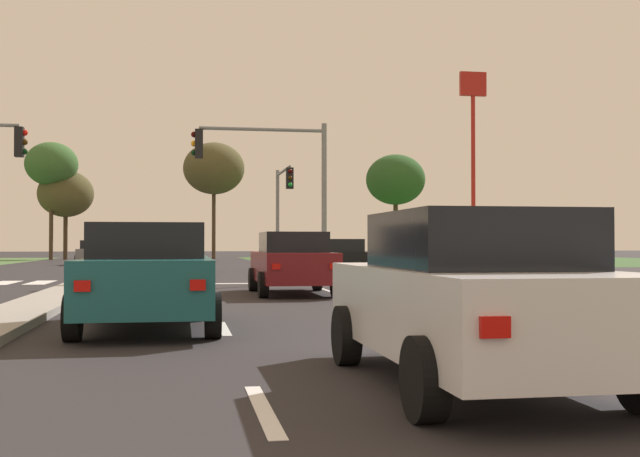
# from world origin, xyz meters

# --- Properties ---
(ground_plane) EXTENTS (200.00, 200.00, 0.00)m
(ground_plane) POSITION_xyz_m (0.00, 30.00, 0.00)
(ground_plane) COLOR #282628
(grass_verge_far_right) EXTENTS (35.00, 35.00, 0.01)m
(grass_verge_far_right) POSITION_xyz_m (25.50, 54.50, 0.00)
(grass_verge_far_right) COLOR #385B2D
(grass_verge_far_right) RESTS_ON ground
(median_island_near) EXTENTS (1.20, 22.00, 0.14)m
(median_island_near) POSITION_xyz_m (0.00, 11.00, 0.07)
(median_island_near) COLOR gray
(median_island_near) RESTS_ON ground
(median_island_far) EXTENTS (1.20, 36.00, 0.14)m
(median_island_far) POSITION_xyz_m (0.00, 55.00, 0.07)
(median_island_far) COLOR gray
(median_island_far) RESTS_ON ground
(lane_dash_near) EXTENTS (0.14, 2.00, 0.01)m
(lane_dash_near) POSITION_xyz_m (3.50, 3.39, 0.01)
(lane_dash_near) COLOR silver
(lane_dash_near) RESTS_ON ground
(lane_dash_second) EXTENTS (0.14, 2.00, 0.01)m
(lane_dash_second) POSITION_xyz_m (3.50, 9.39, 0.01)
(lane_dash_second) COLOR silver
(lane_dash_second) RESTS_ON ground
(lane_dash_third) EXTENTS (0.14, 2.00, 0.01)m
(lane_dash_third) POSITION_xyz_m (3.50, 15.39, 0.01)
(lane_dash_third) COLOR silver
(lane_dash_third) RESTS_ON ground
(lane_dash_fourth) EXTENTS (0.14, 2.00, 0.01)m
(lane_dash_fourth) POSITION_xyz_m (3.50, 21.39, 0.01)
(lane_dash_fourth) COLOR silver
(lane_dash_fourth) RESTS_ON ground
(edge_line_right) EXTENTS (0.14, 24.00, 0.01)m
(edge_line_right) POSITION_xyz_m (6.85, 12.00, 0.01)
(edge_line_right) COLOR silver
(edge_line_right) RESTS_ON ground
(stop_bar_near) EXTENTS (6.40, 0.50, 0.01)m
(stop_bar_near) POSITION_xyz_m (3.80, 23.00, 0.01)
(stop_bar_near) COLOR silver
(stop_bar_near) RESTS_ON ground
(crosswalk_bar_fourth) EXTENTS (0.70, 2.80, 0.01)m
(crosswalk_bar_fourth) POSITION_xyz_m (-2.95, 24.80, 0.01)
(crosswalk_bar_fourth) COLOR silver
(crosswalk_bar_fourth) RESTS_ON ground
(crosswalk_bar_fifth) EXTENTS (0.70, 2.80, 0.01)m
(crosswalk_bar_fifth) POSITION_xyz_m (-1.80, 24.80, 0.01)
(crosswalk_bar_fifth) COLOR silver
(crosswalk_bar_fifth) RESTS_ON ground
(crosswalk_bar_sixth) EXTENTS (0.70, 2.80, 0.01)m
(crosswalk_bar_sixth) POSITION_xyz_m (-0.65, 24.80, 0.01)
(crosswalk_bar_sixth) COLOR silver
(crosswalk_bar_sixth) RESTS_ON ground
(crosswalk_bar_seventh) EXTENTS (0.70, 2.80, 0.01)m
(crosswalk_bar_seventh) POSITION_xyz_m (0.50, 24.80, 0.01)
(crosswalk_bar_seventh) COLOR silver
(crosswalk_bar_seventh) RESTS_ON ground
(car_maroon_second) EXTENTS (2.01, 4.40, 1.61)m
(car_maroon_second) POSITION_xyz_m (5.69, 17.48, 0.82)
(car_maroon_second) COLOR maroon
(car_maroon_second) RESTS_ON ground
(car_beige_third) EXTENTS (2.01, 4.29, 1.52)m
(car_beige_third) POSITION_xyz_m (-2.33, 63.57, 0.78)
(car_beige_third) COLOR #BCAD8E
(car_beige_third) RESTS_ON ground
(car_teal_fourth) EXTENTS (2.09, 4.52, 1.62)m
(car_teal_fourth) POSITION_xyz_m (2.35, 9.58, 0.82)
(car_teal_fourth) COLOR #19565B
(car_teal_fourth) RESTS_ON ground
(car_white_fifth) EXTENTS (1.99, 4.43, 1.61)m
(car_white_fifth) POSITION_xyz_m (5.51, 4.12, 0.82)
(car_white_fifth) COLOR silver
(car_white_fifth) RESTS_ON ground
(car_black_sixth) EXTENTS (4.21, 2.07, 1.49)m
(car_black_sixth) POSITION_xyz_m (8.93, 28.46, 0.76)
(car_black_sixth) COLOR black
(car_black_sixth) RESTS_ON ground
(car_red_seventh) EXTENTS (2.01, 4.35, 1.62)m
(car_red_seventh) POSITION_xyz_m (-2.18, 55.78, 0.82)
(car_red_seventh) COLOR #A31919
(car_red_seventh) RESTS_ON ground
(car_grey_eighth) EXTENTS (1.96, 4.28, 1.50)m
(car_grey_eighth) POSITION_xyz_m (-2.42, 47.28, 0.77)
(car_grey_eighth) COLOR slate
(car_grey_eighth) RESTS_ON ground
(traffic_signal_far_right) EXTENTS (0.32, 4.87, 5.00)m
(traffic_signal_far_right) POSITION_xyz_m (7.60, 34.73, 3.48)
(traffic_signal_far_right) COLOR gray
(traffic_signal_far_right) RESTS_ON ground
(traffic_signal_near_right) EXTENTS (4.55, 0.32, 5.38)m
(traffic_signal_near_right) POSITION_xyz_m (5.93, 23.40, 3.71)
(traffic_signal_near_right) COLOR gray
(traffic_signal_near_right) RESTS_ON ground
(pedestrian_at_median) EXTENTS (0.34, 0.34, 1.69)m
(pedestrian_at_median) POSITION_xyz_m (-0.01, 41.50, 1.16)
(pedestrian_at_median) COLOR #232833
(pedestrian_at_median) RESTS_ON median_island_far
(fastfood_pole_sign) EXTENTS (1.80, 0.40, 12.76)m
(fastfood_pole_sign) POSITION_xyz_m (21.98, 47.13, 9.22)
(fastfood_pole_sign) COLOR red
(fastfood_pole_sign) RESTS_ON ground
(treeline_third) EXTENTS (4.14, 4.14, 9.41)m
(treeline_third) POSITION_xyz_m (-7.44, 62.89, 7.60)
(treeline_third) COLOR #423323
(treeline_third) RESTS_ON ground
(treeline_fourth) EXTENTS (4.47, 4.47, 7.26)m
(treeline_fourth) POSITION_xyz_m (-6.49, 63.97, 5.34)
(treeline_fourth) COLOR #423323
(treeline_fourth) RESTS_ON ground
(treeline_fifth) EXTENTS (5.12, 5.12, 9.78)m
(treeline_fifth) POSITION_xyz_m (5.48, 63.72, 7.58)
(treeline_fifth) COLOR #423323
(treeline_fifth) RESTS_ON ground
(treeline_sixth) EXTENTS (5.16, 5.16, 9.06)m
(treeline_sixth) POSITION_xyz_m (21.18, 63.61, 6.84)
(treeline_sixth) COLOR #423323
(treeline_sixth) RESTS_ON ground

